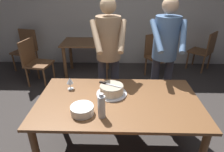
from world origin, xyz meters
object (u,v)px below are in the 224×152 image
at_px(person_standing_beside, 165,49).
at_px(background_chair_0, 157,54).
at_px(wine_glass_near, 70,81).
at_px(cake_on_platter, 112,90).
at_px(person_cutting_cake, 109,50).
at_px(cake_knife, 106,83).
at_px(water_bottle, 102,106).
at_px(background_chair_1, 204,50).
at_px(main_dining_table, 118,107).
at_px(background_chair_2, 26,48).
at_px(background_chair_3, 35,61).
at_px(background_table, 87,49).
at_px(plate_stack, 82,110).

distance_m(person_standing_beside, background_chair_0, 1.57).
height_order(wine_glass_near, person_standing_beside, person_standing_beside).
bearing_deg(cake_on_platter, person_cutting_cake, 95.62).
bearing_deg(cake_knife, background_chair_0, 64.43).
height_order(water_bottle, background_chair_1, water_bottle).
distance_m(person_cutting_cake, background_chair_1, 2.81).
distance_m(person_cutting_cake, background_chair_0, 1.84).
bearing_deg(main_dining_table, background_chair_2, 130.45).
distance_m(cake_on_platter, person_cutting_cake, 0.64).
height_order(background_chair_1, background_chair_3, same).
height_order(person_standing_beside, background_chair_1, person_standing_beside).
xyz_separation_m(main_dining_table, background_chair_3, (-1.61, 1.72, -0.16)).
distance_m(cake_knife, background_chair_1, 3.16).
xyz_separation_m(water_bottle, background_chair_0, (0.98, 2.44, -0.37)).
bearing_deg(person_standing_beside, background_chair_3, 155.75).
distance_m(wine_glass_near, background_table, 2.01).
height_order(cake_knife, background_chair_3, background_chair_3).
height_order(wine_glass_near, background_chair_2, background_chair_2).
relative_size(main_dining_table, wine_glass_near, 11.95).
height_order(wine_glass_near, background_chair_0, background_chair_0).
distance_m(cake_on_platter, plate_stack, 0.44).
height_order(water_bottle, person_standing_beside, person_standing_beside).
xyz_separation_m(cake_on_platter, background_chair_0, (0.90, 2.04, -0.31)).
xyz_separation_m(cake_knife, plate_stack, (-0.20, -0.39, -0.08)).
distance_m(cake_knife, person_standing_beside, 0.97).
distance_m(main_dining_table, cake_on_platter, 0.20).
xyz_separation_m(plate_stack, person_cutting_cake, (0.21, 0.93, 0.29)).
relative_size(water_bottle, background_chair_0, 0.28).
bearing_deg(person_standing_beside, background_chair_0, 81.60).
relative_size(plate_stack, wine_glass_near, 1.53).
bearing_deg(background_chair_3, plate_stack, -57.11).
xyz_separation_m(water_bottle, background_chair_1, (2.11, 2.77, -0.37)).
bearing_deg(background_chair_1, plate_stack, -130.15).
relative_size(cake_on_platter, background_chair_2, 0.38).
bearing_deg(cake_knife, person_cutting_cake, 89.15).
xyz_separation_m(main_dining_table, background_table, (-0.67, 2.20, -0.07)).
relative_size(water_bottle, background_table, 0.25).
bearing_deg(background_chair_2, background_chair_3, -56.26).
height_order(cake_on_platter, cake_knife, cake_knife).
xyz_separation_m(water_bottle, background_chair_3, (-1.46, 2.01, -0.37)).
distance_m(cake_on_platter, background_chair_1, 3.13).
relative_size(person_standing_beside, background_chair_0, 1.91).
xyz_separation_m(wine_glass_near, background_chair_2, (-1.57, 2.27, -0.36)).
relative_size(main_dining_table, cake_on_platter, 5.06).
xyz_separation_m(plate_stack, background_table, (-0.32, 2.44, -0.21)).
bearing_deg(cake_on_platter, background_chair_2, 130.79).
relative_size(water_bottle, background_chair_2, 0.28).
distance_m(main_dining_table, background_table, 2.30).
bearing_deg(wine_glass_near, background_chair_3, 125.04).
height_order(main_dining_table, background_chair_1, background_chair_1).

